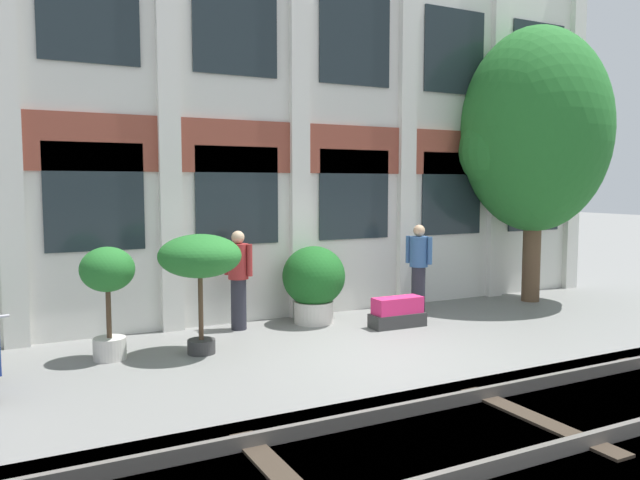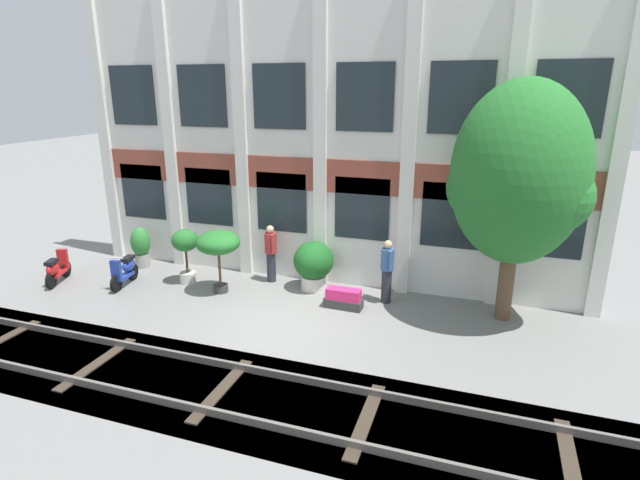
{
  "view_description": "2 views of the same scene",
  "coord_description": "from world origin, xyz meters",
  "px_view_note": "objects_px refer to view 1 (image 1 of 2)",
  "views": [
    {
      "loc": [
        -4.9,
        -7.54,
        2.46
      ],
      "look_at": [
        -0.47,
        1.0,
        1.59
      ],
      "focal_mm": 35.0,
      "sensor_mm": 36.0,
      "label": 1
    },
    {
      "loc": [
        4.32,
        -10.03,
        5.44
      ],
      "look_at": [
        0.48,
        1.3,
        1.72
      ],
      "focal_mm": 28.0,
      "sensor_mm": 36.0,
      "label": 2
    }
  ],
  "objects_px": {
    "potted_plant_terracotta_small": "(200,259)",
    "potted_plant_fluted_column": "(314,281)",
    "potted_plant_tall_urn": "(108,282)",
    "potted_plant_square_trough": "(397,313)",
    "resident_by_doorway": "(419,266)",
    "broadleaf_tree": "(535,135)",
    "resident_watching_tracks": "(238,277)"
  },
  "relations": [
    {
      "from": "potted_plant_terracotta_small",
      "to": "resident_by_doorway",
      "type": "xyz_separation_m",
      "value": [
        4.44,
        0.79,
        -0.47
      ]
    },
    {
      "from": "broadleaf_tree",
      "to": "resident_watching_tracks",
      "type": "height_order",
      "value": "broadleaf_tree"
    },
    {
      "from": "broadleaf_tree",
      "to": "resident_by_doorway",
      "type": "relative_size",
      "value": 3.33
    },
    {
      "from": "potted_plant_terracotta_small",
      "to": "resident_by_doorway",
      "type": "height_order",
      "value": "potted_plant_terracotta_small"
    },
    {
      "from": "broadleaf_tree",
      "to": "potted_plant_tall_urn",
      "type": "distance_m",
      "value": 8.89
    },
    {
      "from": "potted_plant_square_trough",
      "to": "potted_plant_fluted_column",
      "type": "distance_m",
      "value": 1.56
    },
    {
      "from": "broadleaf_tree",
      "to": "potted_plant_square_trough",
      "type": "xyz_separation_m",
      "value": [
        -3.84,
        -0.69,
        -3.22
      ]
    },
    {
      "from": "broadleaf_tree",
      "to": "potted_plant_tall_urn",
      "type": "height_order",
      "value": "broadleaf_tree"
    },
    {
      "from": "potted_plant_square_trough",
      "to": "potted_plant_terracotta_small",
      "type": "height_order",
      "value": "potted_plant_terracotta_small"
    },
    {
      "from": "potted_plant_square_trough",
      "to": "resident_by_doorway",
      "type": "height_order",
      "value": "resident_by_doorway"
    },
    {
      "from": "broadleaf_tree",
      "to": "potted_plant_square_trough",
      "type": "distance_m",
      "value": 5.06
    },
    {
      "from": "potted_plant_tall_urn",
      "to": "potted_plant_square_trough",
      "type": "distance_m",
      "value": 4.8
    },
    {
      "from": "broadleaf_tree",
      "to": "potted_plant_square_trough",
      "type": "relative_size",
      "value": 5.72
    },
    {
      "from": "potted_plant_tall_urn",
      "to": "resident_watching_tracks",
      "type": "xyz_separation_m",
      "value": [
        2.23,
        0.88,
        -0.2
      ]
    },
    {
      "from": "broadleaf_tree",
      "to": "resident_by_doorway",
      "type": "bearing_deg",
      "value": 179.75
    },
    {
      "from": "potted_plant_fluted_column",
      "to": "potted_plant_terracotta_small",
      "type": "bearing_deg",
      "value": -156.46
    },
    {
      "from": "potted_plant_terracotta_small",
      "to": "resident_by_doorway",
      "type": "distance_m",
      "value": 4.54
    },
    {
      "from": "potted_plant_terracotta_small",
      "to": "resident_watching_tracks",
      "type": "relative_size",
      "value": 1.04
    },
    {
      "from": "resident_by_doorway",
      "to": "potted_plant_fluted_column",
      "type": "bearing_deg",
      "value": -36.44
    },
    {
      "from": "broadleaf_tree",
      "to": "potted_plant_tall_urn",
      "type": "xyz_separation_m",
      "value": [
        -8.56,
        -0.49,
        -2.36
      ]
    },
    {
      "from": "potted_plant_fluted_column",
      "to": "potted_plant_terracotta_small",
      "type": "distance_m",
      "value": 2.64
    },
    {
      "from": "broadleaf_tree",
      "to": "potted_plant_fluted_column",
      "type": "height_order",
      "value": "broadleaf_tree"
    },
    {
      "from": "potted_plant_tall_urn",
      "to": "resident_watching_tracks",
      "type": "bearing_deg",
      "value": 21.55
    },
    {
      "from": "potted_plant_tall_urn",
      "to": "potted_plant_square_trough",
      "type": "xyz_separation_m",
      "value": [
        4.72,
        -0.2,
        -0.85
      ]
    },
    {
      "from": "potted_plant_tall_urn",
      "to": "potted_plant_square_trough",
      "type": "height_order",
      "value": "potted_plant_tall_urn"
    },
    {
      "from": "potted_plant_terracotta_small",
      "to": "broadleaf_tree",
      "type": "bearing_deg",
      "value": 6.08
    },
    {
      "from": "resident_by_doorway",
      "to": "resident_watching_tracks",
      "type": "height_order",
      "value": "resident_by_doorway"
    },
    {
      "from": "potted_plant_square_trough",
      "to": "resident_watching_tracks",
      "type": "xyz_separation_m",
      "value": [
        -2.48,
        1.09,
        0.65
      ]
    },
    {
      "from": "potted_plant_square_trough",
      "to": "resident_watching_tracks",
      "type": "distance_m",
      "value": 2.79
    },
    {
      "from": "potted_plant_terracotta_small",
      "to": "potted_plant_fluted_column",
      "type": "bearing_deg",
      "value": 23.54
    },
    {
      "from": "potted_plant_fluted_column",
      "to": "resident_by_doorway",
      "type": "distance_m",
      "value": 2.11
    },
    {
      "from": "potted_plant_fluted_column",
      "to": "resident_watching_tracks",
      "type": "xyz_separation_m",
      "value": [
        -1.35,
        0.15,
        0.14
      ]
    }
  ]
}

